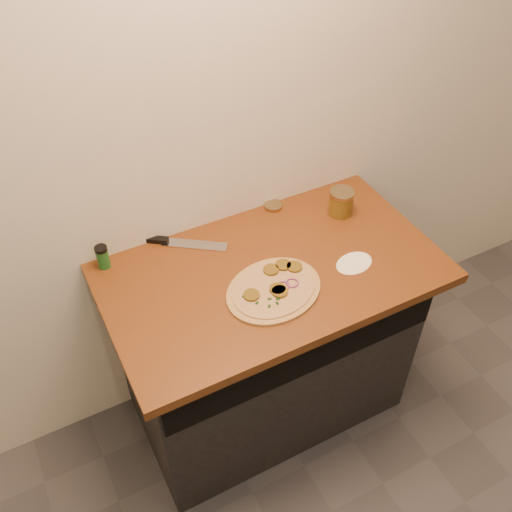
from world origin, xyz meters
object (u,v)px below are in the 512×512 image
pizza (274,289)px  chefs_knife (171,242)px  salsa_jar (341,202)px  spice_shaker (103,257)px

pizza → chefs_knife: 0.45m
chefs_knife → salsa_jar: salsa_jar is taller
pizza → spice_shaker: 0.61m
pizza → spice_shaker: bearing=141.2°
pizza → salsa_jar: size_ratio=3.97×
chefs_knife → spice_shaker: spice_shaker is taller
pizza → spice_shaker: spice_shaker is taller
pizza → salsa_jar: (0.43, 0.25, 0.04)m
pizza → chefs_knife: pizza is taller
chefs_knife → pizza: bearing=-60.3°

